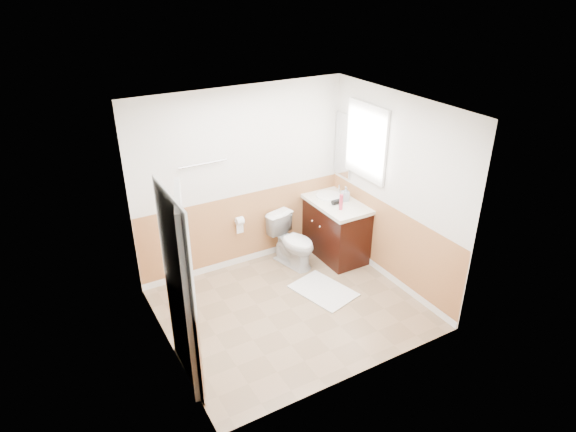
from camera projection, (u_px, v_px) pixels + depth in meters
floor at (291, 308)px, 6.15m from camera, size 3.00×3.00×0.00m
ceiling at (292, 109)px, 5.03m from camera, size 3.00×3.00×0.00m
wall_back at (242, 180)px, 6.60m from camera, size 3.00×0.00×3.00m
wall_front at (362, 274)px, 4.58m from camera, size 3.00×0.00×3.00m
wall_left at (161, 253)px, 4.92m from camera, size 0.00×3.00×3.00m
wall_right at (394, 192)px, 6.25m from camera, size 0.00×3.00×3.00m
wainscot_back at (245, 230)px, 6.92m from camera, size 3.00×0.00×3.00m
wainscot_front at (356, 337)px, 4.93m from camera, size 3.00×0.00×3.00m
wainscot_left at (170, 313)px, 5.27m from camera, size 0.00×2.60×2.60m
wainscot_right at (388, 244)px, 6.58m from camera, size 0.00×2.60×2.60m
toilet at (293, 241)px, 6.92m from camera, size 0.57×0.79×0.72m
bath_mat at (323, 291)px, 6.47m from camera, size 0.73×0.91×0.02m
vanity_cabinet at (333, 228)px, 7.19m from camera, size 0.55×1.10×0.80m
vanity_knob_left at (320, 227)px, 6.91m from camera, size 0.03×0.03×0.03m
vanity_knob_right at (312, 221)px, 7.06m from camera, size 0.03×0.03×0.03m
countertop at (334, 202)px, 6.99m from camera, size 0.60×1.15×0.05m
sink_basin at (329, 196)px, 7.10m from camera, size 0.36×0.36×0.02m
faucet at (339, 189)px, 7.15m from camera, size 0.02×0.02×0.14m
lotion_bottle at (341, 202)px, 6.66m from camera, size 0.05×0.05×0.22m
soap_dispenser at (345, 194)px, 6.92m from camera, size 0.11×0.12×0.21m
hair_dryer_body at (337, 202)px, 6.85m from camera, size 0.14×0.07×0.07m
hair_dryer_handle at (333, 203)px, 6.88m from camera, size 0.03×0.03×0.07m
mirror_panel at (343, 145)px, 6.96m from camera, size 0.02×0.35×0.90m
window_frame at (366, 141)px, 6.47m from camera, size 0.04×0.80×1.00m
window_glass at (367, 141)px, 6.48m from camera, size 0.01×0.70×0.90m
door at (188, 292)px, 4.72m from camera, size 0.29×0.78×2.04m
door_frame at (180, 293)px, 4.68m from camera, size 0.02×0.92×2.10m
door_knob at (183, 279)px, 5.04m from camera, size 0.06×0.06×0.06m
towel_bar at (203, 164)px, 6.15m from camera, size 0.62×0.02×0.02m
tp_holder_bar at (240, 221)px, 6.74m from camera, size 0.14×0.02×0.02m
tp_roll at (240, 221)px, 6.74m from camera, size 0.10×0.11×0.11m
tp_sheet at (240, 228)px, 6.79m from camera, size 0.10×0.01×0.16m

